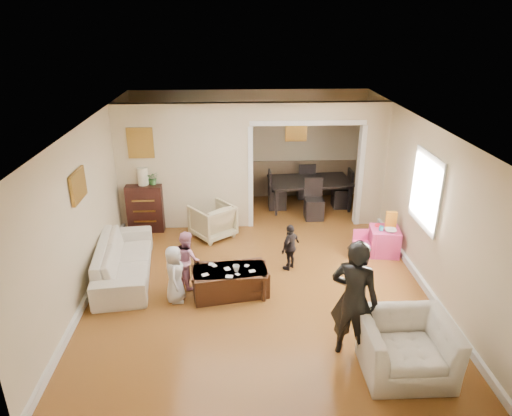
{
  "coord_description": "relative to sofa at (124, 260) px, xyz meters",
  "views": [
    {
      "loc": [
        -0.35,
        -7.21,
        4.16
      ],
      "look_at": [
        0.0,
        0.2,
        1.05
      ],
      "focal_mm": 32.33,
      "sensor_mm": 36.0,
      "label": 1
    }
  ],
  "objects": [
    {
      "name": "coffee_table",
      "position": [
        1.81,
        -0.63,
        -0.09
      ],
      "size": [
        1.26,
        0.79,
        0.44
      ],
      "primitive_type": "cube",
      "rotation": [
        0.0,
        0.0,
        0.18
      ],
      "color": "#391B12",
      "rests_on": "ground"
    },
    {
      "name": "framed_art_alcove",
      "position": [
        3.37,
        3.66,
        1.39
      ],
      "size": [
        0.45,
        0.03,
        0.55
      ],
      "primitive_type": "cube",
      "color": "brown"
    },
    {
      "name": "framed_art_partition",
      "position": [
        0.07,
        1.92,
        1.54
      ],
      "size": [
        0.45,
        0.03,
        0.55
      ],
      "primitive_type": "cube",
      "color": "brown",
      "rests_on": "partition_left"
    },
    {
      "name": "floor",
      "position": [
        2.27,
        0.22,
        -0.31
      ],
      "size": [
        7.0,
        7.0,
        0.0
      ],
      "primitive_type": "plane",
      "color": "#976026",
      "rests_on": "ground"
    },
    {
      "name": "partition_left",
      "position": [
        0.9,
        2.02,
        0.99
      ],
      "size": [
        2.75,
        0.18,
        2.6
      ],
      "primitive_type": "cube",
      "color": "beige",
      "rests_on": "ground"
    },
    {
      "name": "coffee_cup",
      "position": [
        1.91,
        -0.68,
        0.18
      ],
      "size": [
        0.12,
        0.12,
        0.1
      ],
      "primitive_type": "imported",
      "rotation": [
        0.0,
        0.0,
        0.18
      ],
      "color": "silver",
      "rests_on": "coffee_table"
    },
    {
      "name": "craft_papers",
      "position": [
        1.76,
        -0.66,
        0.13
      ],
      "size": [
        0.85,
        0.5,
        0.0
      ],
      "color": "white",
      "rests_on": "coffee_table"
    },
    {
      "name": "adult_person",
      "position": [
        3.39,
        -2.14,
        0.52
      ],
      "size": [
        0.73,
        0.65,
        1.68
      ],
      "primitive_type": "imported",
      "rotation": [
        0.0,
        0.0,
        2.63
      ],
      "color": "black",
      "rests_on": "ground"
    },
    {
      "name": "play_table",
      "position": [
        4.69,
        0.6,
        -0.06
      ],
      "size": [
        0.6,
        0.6,
        0.51
      ],
      "primitive_type": "cube",
      "rotation": [
        0.0,
        0.0,
        -0.15
      ],
      "color": "#E73C88",
      "rests_on": "ground"
    },
    {
      "name": "play_bowl",
      "position": [
        4.74,
        0.48,
        0.22
      ],
      "size": [
        0.25,
        0.25,
        0.05
      ],
      "primitive_type": "imported",
      "rotation": [
        0.0,
        0.0,
        -0.15
      ],
      "color": "silver",
      "rests_on": "play_table"
    },
    {
      "name": "child_kneel_b",
      "position": [
        1.11,
        -0.33,
        0.17
      ],
      "size": [
        0.56,
        0.59,
        0.97
      ],
      "primitive_type": "imported",
      "rotation": [
        0.0,
        0.0,
        2.1
      ],
      "color": "pink",
      "rests_on": "ground"
    },
    {
      "name": "armchair_front",
      "position": [
        4.0,
        -2.48,
        0.05
      ],
      "size": [
        1.11,
        0.97,
        0.72
      ],
      "primitive_type": "imported",
      "rotation": [
        0.0,
        0.0,
        -0.0
      ],
      "color": "silver",
      "rests_on": "ground"
    },
    {
      "name": "table_lamp",
      "position": [
        0.06,
        1.88,
        0.86
      ],
      "size": [
        0.22,
        0.22,
        0.36
      ],
      "primitive_type": "cylinder",
      "color": "beige",
      "rests_on": "dresser"
    },
    {
      "name": "child_kneel_a",
      "position": [
        0.96,
        -0.78,
        0.15
      ],
      "size": [
        0.3,
        0.46,
        0.94
      ],
      "primitive_type": "imported",
      "rotation": [
        0.0,
        0.0,
        1.58
      ],
      "color": "silver",
      "rests_on": "ground"
    },
    {
      "name": "child_toddler",
      "position": [
        2.86,
        0.12,
        0.11
      ],
      "size": [
        0.48,
        0.52,
        0.85
      ],
      "primitive_type": "imported",
      "rotation": [
        0.0,
        0.0,
        -2.26
      ],
      "color": "black",
      "rests_on": "ground"
    },
    {
      "name": "sofa",
      "position": [
        0.0,
        0.0,
        0.0
      ],
      "size": [
        1.09,
        2.24,
        0.63
      ],
      "primitive_type": "imported",
      "rotation": [
        0.0,
        0.0,
        1.69
      ],
      "color": "silver",
      "rests_on": "ground"
    },
    {
      "name": "framed_art_sofa_wall",
      "position": [
        -0.44,
        -0.38,
        1.49
      ],
      "size": [
        0.03,
        0.55,
        0.4
      ],
      "primitive_type": "cube",
      "color": "brown"
    },
    {
      "name": "partition_right",
      "position": [
        4.75,
        2.02,
        0.99
      ],
      "size": [
        0.55,
        0.18,
        2.6
      ],
      "primitive_type": "cube",
      "color": "beige",
      "rests_on": "ground"
    },
    {
      "name": "dining_table",
      "position": [
        3.64,
        2.92,
        0.01
      ],
      "size": [
        1.94,
        1.17,
        0.66
      ],
      "primitive_type": "imported",
      "rotation": [
        0.0,
        0.0,
        0.07
      ],
      "color": "black",
      "rests_on": "ground"
    },
    {
      "name": "potted_plant",
      "position": [
        0.26,
        1.88,
        0.82
      ],
      "size": [
        0.25,
        0.22,
        0.28
      ],
      "primitive_type": "imported",
      "color": "#386F31",
      "rests_on": "dresser"
    },
    {
      "name": "window_pane",
      "position": [
        5.0,
        -0.18,
        1.24
      ],
      "size": [
        0.03,
        0.95,
        1.1
      ],
      "primitive_type": "cube",
      "color": "white",
      "rests_on": "ground"
    },
    {
      "name": "armchair_back",
      "position": [
        1.45,
        1.48,
        0.03
      ],
      "size": [
        1.04,
        1.05,
        0.69
      ],
      "primitive_type": "imported",
      "rotation": [
        0.0,
        0.0,
        3.8
      ],
      "color": "tan",
      "rests_on": "ground"
    },
    {
      "name": "cyan_cup",
      "position": [
        4.59,
        0.55,
        0.23
      ],
      "size": [
        0.08,
        0.08,
        0.08
      ],
      "primitive_type": "cylinder",
      "color": "#25A4BA",
      "rests_on": "play_table"
    },
    {
      "name": "dresser",
      "position": [
        0.06,
        1.88,
        0.18
      ],
      "size": [
        0.72,
        0.41,
        1.0
      ],
      "primitive_type": "cube",
      "color": "black",
      "rests_on": "ground"
    },
    {
      "name": "cereal_box",
      "position": [
        4.81,
        0.7,
        0.34
      ],
      "size": [
        0.21,
        0.1,
        0.3
      ],
      "primitive_type": "cube",
      "rotation": [
        0.0,
        0.0,
        -0.15
      ],
      "color": "yellow",
      "rests_on": "play_table"
    },
    {
      "name": "partition_header",
      "position": [
        3.37,
        2.02,
        2.11
      ],
      "size": [
        2.22,
        0.18,
        0.35
      ],
      "primitive_type": "cube",
      "color": "beige",
      "rests_on": "partition_right"
    },
    {
      "name": "toy_block",
      "position": [
        4.57,
        0.72,
        0.22
      ],
      "size": [
        0.09,
        0.07,
        0.05
      ],
      "primitive_type": "cube",
      "rotation": [
        0.0,
        0.0,
        0.2
      ],
      "color": "red",
      "rests_on": "play_table"
    }
  ]
}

